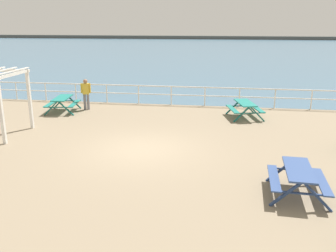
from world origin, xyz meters
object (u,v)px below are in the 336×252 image
Objects in this scene: picnic_table_near_right at (245,106)px; picnic_table_far_right at (63,101)px; picnic_table_seaward at (298,175)px; visitor at (86,92)px.

picnic_table_near_right and picnic_table_far_right have the same top height.
picnic_table_seaward is (1.02, -8.34, 0.00)m from picnic_table_near_right.
picnic_table_near_right is at bearing 72.35° from visitor.
picnic_table_far_right is 1.07× the size of picnic_table_seaward.
picnic_table_near_right is 1.27× the size of visitor.
visitor is (-9.40, 8.79, 0.36)m from picnic_table_seaward.
picnic_table_far_right is at bearing -71.57° from visitor.
picnic_table_seaward is 12.87m from visitor.
picnic_table_near_right is 9.43m from picnic_table_far_right.
visitor is at bearing 49.76° from picnic_table_seaward.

